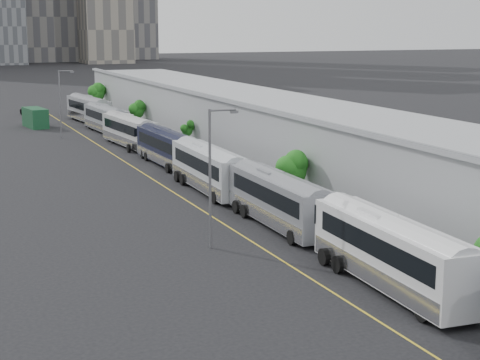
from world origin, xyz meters
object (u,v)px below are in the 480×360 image
bus_5 (166,150)px  bus_7 (106,121)px  street_lamp_far (61,99)px  bus_8 (89,112)px  bus_3 (280,204)px  shipping_container (35,118)px  bus_2 (392,259)px  street_lamp_near (213,169)px  bus_4 (210,172)px  bus_6 (129,133)px  suv (33,111)px

bus_5 → bus_7: (-0.09, 27.80, -0.01)m
street_lamp_far → bus_8: bearing=67.1°
bus_3 → shipping_container: bearing=97.8°
bus_2 → bus_7: 71.17m
street_lamp_near → bus_3: bearing=28.3°
bus_2 → shipping_container: size_ratio=2.39×
street_lamp_far → bus_4: bearing=-81.0°
bus_4 → bus_8: bearing=90.4°
bus_7 → bus_6: bearing=-94.6°
street_lamp_far → suv: (0.30, 28.90, -4.35)m
shipping_container → bus_6: bearing=-78.5°
bus_2 → bus_8: bearing=92.0°
street_lamp_far → suv: bearing=89.4°
bus_4 → street_lamp_near: (-6.09, -17.25, 3.59)m
bus_7 → street_lamp_far: (-6.50, -3.72, 3.52)m
bus_4 → bus_8: bus_4 is taller
bus_4 → bus_2: bearing=-88.6°
bus_2 → bus_5: bus_2 is taller
bus_7 → suv: (-6.20, 25.17, -0.83)m
bus_4 → bus_6: size_ratio=1.05×
bus_3 → bus_4: 13.78m
street_lamp_near → street_lamp_far: (-0.02, 55.90, -0.21)m
bus_5 → shipping_container: 37.97m
bus_3 → street_lamp_near: size_ratio=1.47×
bus_2 → bus_7: bearing=92.1°
bus_2 → suv: bearing=95.9°
shipping_container → street_lamp_far: bearing=-90.4°
bus_4 → bus_7: bus_4 is taller
shipping_container → suv: (1.90, 15.90, -0.66)m
bus_2 → bus_4: 28.80m
bus_6 → suv: (-5.97, 38.83, -0.86)m
bus_3 → street_lamp_near: bearing=-150.9°
bus_7 → street_lamp_far: bearing=-153.8°
bus_4 → bus_5: size_ratio=1.08×
bus_3 → shipping_container: 65.91m
bus_3 → suv: 81.56m
bus_5 → bus_6: bus_6 is taller
bus_6 → suv: 39.29m
bus_4 → bus_8: (0.58, 54.47, -0.02)m
street_lamp_near → shipping_container: street_lamp_near is taller
shipping_container → street_lamp_near: bearing=-96.1°
suv → bus_3: bearing=-104.9°
bus_4 → suv: 67.80m
bus_8 → shipping_container: bearing=-166.8°
bus_3 → street_lamp_far: (-6.47, 52.42, 3.42)m
bus_8 → suv: size_ratio=2.62×
street_lamp_near → street_lamp_far: bearing=90.0°
suv → shipping_container: bearing=-116.0°
bus_2 → street_lamp_far: 67.83m
bus_5 → street_lamp_near: street_lamp_near is taller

